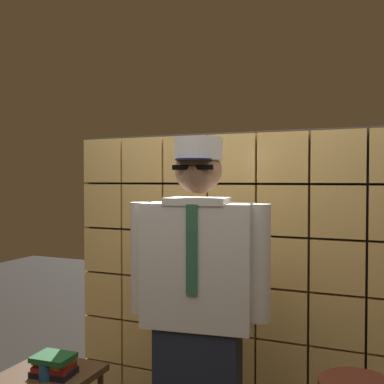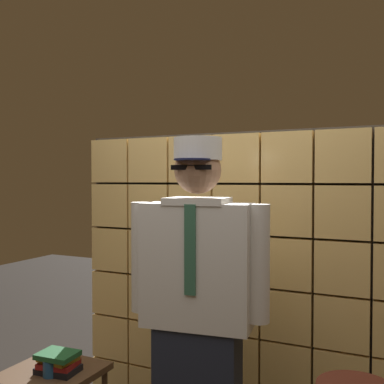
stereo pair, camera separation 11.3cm
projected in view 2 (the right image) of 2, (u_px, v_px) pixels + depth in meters
glass_block_wall at (238, 284)px, 2.90m from camera, size 2.28×0.10×1.96m
standing_person at (198, 311)px, 2.30m from camera, size 0.74×0.34×1.84m
side_table at (52, 381)px, 2.69m from camera, size 0.52×0.52×0.49m
book_stack at (58, 362)px, 2.65m from camera, size 0.25×0.21×0.13m
coffee_mug at (50, 368)px, 2.60m from camera, size 0.13×0.08×0.09m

